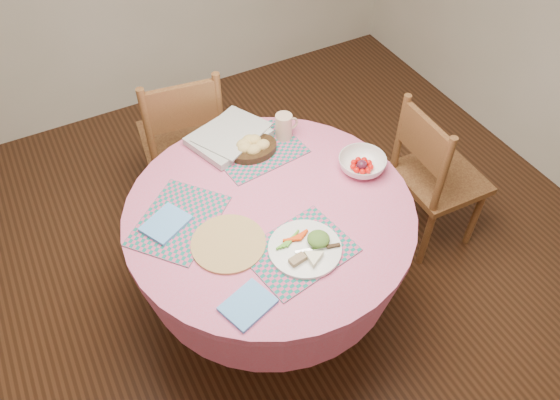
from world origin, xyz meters
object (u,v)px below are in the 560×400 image
Objects in this scene: dining_table at (270,238)px; chair_back at (184,138)px; wicker_trivet at (228,243)px; fruit_bowl at (362,164)px; chair_right at (434,175)px; dinner_plate at (307,248)px; bread_bowl at (252,146)px; latte_mug at (284,126)px.

chair_back is (-0.07, 0.89, -0.05)m from dining_table.
fruit_bowl is at bearing 8.87° from wicker_trivet.
dining_table is at bearing 93.88° from chair_right.
dinner_plate is 1.26× the size of bread_bowl.
wicker_trivet is at bearing -158.39° from dining_table.
chair_right is 0.58m from fruit_bowl.
wicker_trivet is at bearing 145.87° from dinner_plate.
fruit_bowl is (0.45, 0.29, 0.01)m from dinner_plate.
dining_table is 0.43m from bread_bowl.
dinner_plate is at bearing -147.55° from fruit_bowl.
fruit_bowl is at bearing -41.03° from bread_bowl.
chair_right is 1.24m from wicker_trivet.
chair_back is 1.07m from fruit_bowl.
dinner_plate is 2.30× the size of latte_mug.
dinner_plate reaches higher than dining_table.
bread_bowl is (0.33, 0.44, 0.03)m from wicker_trivet.
bread_bowl is at bearing 138.97° from fruit_bowl.
latte_mug is at bearing 132.21° from chair_back.
chair_right is 3.95× the size of bread_bowl.
chair_right is 3.12× the size of dinner_plate.
dining_table is 0.98m from chair_right.
wicker_trivet is at bearing -126.18° from bread_bowl.
dining_table is 1.37× the size of chair_right.
latte_mug is (0.35, -0.51, 0.32)m from chair_back.
latte_mug reaches higher than fruit_bowl.
fruit_bowl is at bearing -60.58° from latte_mug.
bread_bowl is at bearing 115.24° from chair_back.
chair_right is at bearing 17.48° from dinner_plate.
chair_back reaches higher than dining_table.
dinner_plate is (-0.95, -0.30, 0.30)m from chair_right.
chair_back is at bearing 52.73° from chair_right.
dinner_plate is at bearing 102.92° from chair_back.
dining_table is at bearing 21.61° from wicker_trivet.
chair_right reaches higher than dinner_plate.
chair_back is at bearing 124.26° from latte_mug.
dining_table is 0.32m from wicker_trivet.
chair_back is 3.31× the size of dinner_plate.
chair_back is at bearing 94.97° from dinner_plate.
latte_mug is (0.51, 0.47, 0.06)m from wicker_trivet.
fruit_bowl reaches higher than dinner_plate.
bread_bowl is 0.19m from latte_mug.
fruit_bowl is at bearing 93.45° from chair_right.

